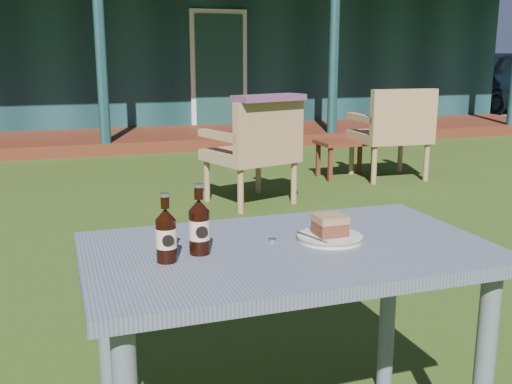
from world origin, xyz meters
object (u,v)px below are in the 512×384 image
object	(u,v)px
cola_bottle_near	(199,226)
side_table	(346,146)
cafe_table	(288,278)
cake_slice	(330,225)
plate	(330,237)
cola_bottle_far	(166,235)
armchair_right	(394,129)
armchair_left	(256,146)

from	to	relation	value
cola_bottle_near	side_table	bearing A→B (deg)	57.76
cafe_table	side_table	xyz separation A→B (m)	(2.28, 4.05, -0.28)
cafe_table	cake_slice	distance (m)	0.21
plate	side_table	distance (m)	4.58
cola_bottle_near	cola_bottle_far	distance (m)	0.11
cafe_table	plate	size ratio (longest dim) A/B	5.88
plate	armchair_right	world-z (taller)	armchair_right
cake_slice	cola_bottle_far	world-z (taller)	cola_bottle_far
cola_bottle_near	cake_slice	bearing A→B (deg)	0.99
plate	cake_slice	world-z (taller)	cake_slice
plate	cake_slice	bearing A→B (deg)	67.47
side_table	cafe_table	bearing A→B (deg)	-119.35
cafe_table	plate	distance (m)	0.18
plate	armchair_left	distance (m)	3.35
cafe_table	cola_bottle_far	bearing A→B (deg)	-176.92
cafe_table	cola_bottle_far	size ratio (longest dim) A/B	6.22
armchair_right	plate	bearing A→B (deg)	-123.94
armchair_left	armchair_right	world-z (taller)	armchair_right
plate	cola_bottle_near	bearing A→B (deg)	179.83
cola_bottle_far	armchair_right	world-z (taller)	armchair_right
cola_bottle_far	armchair_left	distance (m)	3.55
plate	armchair_right	bearing A→B (deg)	56.06
armchair_left	plate	bearing A→B (deg)	-104.88
cafe_table	armchair_right	size ratio (longest dim) A/B	1.27
plate	side_table	size ratio (longest dim) A/B	0.34
cola_bottle_far	armchair_left	bearing A→B (deg)	67.27
cafe_table	cola_bottle_near	world-z (taller)	cola_bottle_near
cola_bottle_far	armchair_right	distance (m)	4.93
plate	side_table	xyz separation A→B (m)	(2.14, 4.04, -0.39)
cola_bottle_near	armchair_right	distance (m)	4.84
cola_bottle_far	side_table	distance (m)	4.88
cola_bottle_far	side_table	bearing A→B (deg)	56.98
side_table	cola_bottle_near	bearing A→B (deg)	-122.24
cake_slice	armchair_right	xyz separation A→B (m)	(2.56, 3.80, -0.23)
cafe_table	plate	world-z (taller)	plate
cake_slice	cola_bottle_far	xyz separation A→B (m)	(-0.51, -0.04, 0.03)
armchair_left	side_table	distance (m)	1.52
cola_bottle_near	cola_bottle_far	xyz separation A→B (m)	(-0.10, -0.04, -0.00)
plate	side_table	bearing A→B (deg)	62.11
cafe_table	armchair_left	distance (m)	3.40
cafe_table	armchair_right	distance (m)	4.69
cake_slice	cola_bottle_far	bearing A→B (deg)	-175.03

